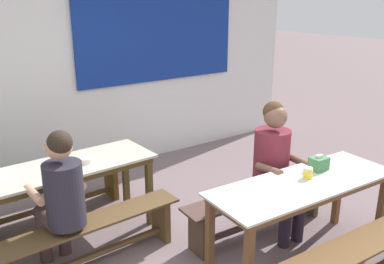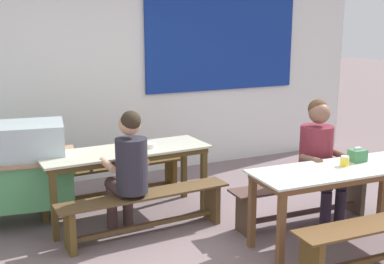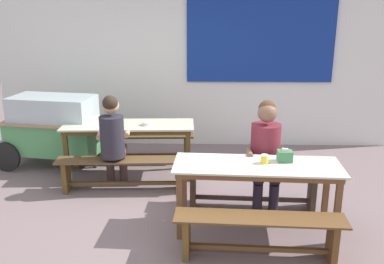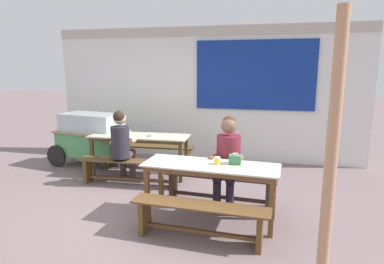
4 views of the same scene
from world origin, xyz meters
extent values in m
plane|color=slate|center=(0.00, 0.00, 0.00)|extent=(40.00, 40.00, 0.00)
cube|color=silver|center=(0.00, 2.74, 1.32)|extent=(6.74, 0.12, 2.64)
cube|color=navy|center=(1.08, 2.65, 1.84)|extent=(2.43, 0.03, 1.42)
cube|color=beige|center=(-0.90, 1.23, 0.75)|extent=(1.86, 0.70, 0.02)
cube|color=#52401E|center=(-0.90, 1.23, 0.71)|extent=(1.77, 0.63, 0.06)
cube|color=#52401E|center=(-0.08, 1.51, 0.34)|extent=(0.06, 0.06, 0.68)
cube|color=#52401E|center=(-0.05, 1.02, 0.34)|extent=(0.06, 0.06, 0.68)
cube|color=#52401E|center=(-1.75, 1.43, 0.34)|extent=(0.06, 0.06, 0.68)
cube|color=#52401E|center=(-1.72, 0.94, 0.34)|extent=(0.06, 0.06, 0.68)
cube|color=silver|center=(0.72, -0.29, 0.76)|extent=(1.78, 0.69, 0.02)
cube|color=brown|center=(0.72, -0.29, 0.72)|extent=(1.70, 0.63, 0.06)
cube|color=brown|center=(1.53, -0.08, 0.34)|extent=(0.06, 0.06, 0.69)
cube|color=brown|center=(1.50, -0.57, 0.34)|extent=(0.06, 0.06, 0.69)
cube|color=brown|center=(-0.06, 0.00, 0.34)|extent=(0.06, 0.06, 0.69)
cube|color=brown|center=(-0.09, -0.49, 0.34)|extent=(0.06, 0.06, 0.69)
cube|color=brown|center=(-0.93, 1.77, 0.43)|extent=(1.86, 0.38, 0.03)
cube|color=brown|center=(-0.12, 1.81, 0.21)|extent=(0.07, 0.25, 0.42)
cube|color=#504219|center=(-1.73, 1.73, 0.21)|extent=(0.07, 0.25, 0.42)
cube|color=brown|center=(-0.93, 1.77, 0.10)|extent=(1.57, 0.12, 0.04)
cube|color=brown|center=(-0.87, 0.68, 0.43)|extent=(1.79, 0.38, 0.02)
cube|color=brown|center=(-0.11, 0.72, 0.21)|extent=(0.07, 0.25, 0.42)
cube|color=brown|center=(-1.64, 0.64, 0.21)|extent=(0.07, 0.25, 0.42)
cube|color=brown|center=(-0.87, 0.68, 0.11)|extent=(1.50, 0.12, 0.04)
cube|color=#4D352F|center=(0.75, 0.26, 0.43)|extent=(1.68, 0.37, 0.02)
cube|color=#463C2D|center=(1.46, 0.23, 0.21)|extent=(0.07, 0.25, 0.42)
cube|color=brown|center=(0.03, 0.30, 0.21)|extent=(0.07, 0.25, 0.42)
cube|color=#4D352F|center=(0.75, 0.26, 0.10)|extent=(1.39, 0.11, 0.04)
cube|color=brown|center=(0.70, -0.83, 0.43)|extent=(1.64, 0.38, 0.02)
cube|color=brown|center=(1.39, -0.87, 0.21)|extent=(0.07, 0.26, 0.42)
cube|color=brown|center=(0.00, -0.80, 0.21)|extent=(0.07, 0.26, 0.42)
cube|color=brown|center=(0.70, -0.83, 0.11)|extent=(1.35, 0.11, 0.04)
cube|color=#4F9C5D|center=(-2.09, 1.58, 0.46)|extent=(1.43, 0.88, 0.48)
cube|color=silver|center=(-2.09, 1.58, 0.89)|extent=(1.28, 0.79, 0.38)
cube|color=#A97C5B|center=(-2.09, 1.58, 0.71)|extent=(1.52, 0.97, 0.02)
cylinder|color=black|center=(-2.64, 2.05, 0.22)|extent=(0.45, 0.12, 0.45)
cylinder|color=black|center=(-2.76, 1.31, 0.22)|extent=(0.45, 0.12, 0.45)
cylinder|color=#333333|center=(-1.49, 1.49, 0.11)|extent=(0.05, 0.05, 0.22)
cylinder|color=#3F3F3F|center=(-1.25, 1.45, 0.60)|extent=(0.14, 0.68, 0.04)
cylinder|color=#271E2D|center=(0.77, -0.07, 0.22)|extent=(0.11, 0.11, 0.44)
cylinder|color=#271E2D|center=(0.95, -0.08, 0.22)|extent=(0.11, 0.11, 0.44)
cylinder|color=#271E2D|center=(0.78, 0.10, 0.49)|extent=(0.15, 0.37, 0.13)
cylinder|color=#271E2D|center=(0.96, 0.09, 0.49)|extent=(0.15, 0.37, 0.13)
cylinder|color=maroon|center=(0.88, 0.26, 0.77)|extent=(0.35, 0.35, 0.57)
sphere|color=brown|center=(0.88, 0.24, 1.19)|extent=(0.22, 0.22, 0.22)
sphere|color=#4C331E|center=(0.88, 0.27, 1.23)|extent=(0.20, 0.20, 0.20)
cylinder|color=brown|center=(0.68, 0.09, 0.75)|extent=(0.09, 0.31, 0.10)
cylinder|color=brown|center=(1.06, 0.07, 0.75)|extent=(0.09, 0.30, 0.08)
cylinder|color=#4E3735|center=(-0.96, 1.01, 0.22)|extent=(0.11, 0.11, 0.44)
cylinder|color=#4E3735|center=(-1.14, 0.99, 0.22)|extent=(0.11, 0.11, 0.44)
cylinder|color=#4E3735|center=(-0.94, 0.85, 0.49)|extent=(0.17, 0.38, 0.13)
cylinder|color=#4E3735|center=(-1.12, 0.83, 0.49)|extent=(0.17, 0.38, 0.13)
cylinder|color=#282630|center=(-1.01, 0.67, 0.75)|extent=(0.31, 0.31, 0.54)
sphere|color=tan|center=(-1.02, 0.69, 1.16)|extent=(0.21, 0.21, 0.21)
sphere|color=#2D2319|center=(-1.01, 0.66, 1.19)|extent=(0.20, 0.20, 0.20)
cylinder|color=tan|center=(-0.86, 0.87, 0.74)|extent=(0.10, 0.31, 0.10)
cylinder|color=tan|center=(-1.21, 0.83, 0.74)|extent=(0.10, 0.31, 0.09)
cube|color=#41804F|center=(1.02, -0.19, 0.82)|extent=(0.15, 0.12, 0.12)
cube|color=white|center=(1.02, -0.19, 0.90)|extent=(0.06, 0.04, 0.02)
cylinder|color=yellow|center=(0.80, -0.25, 0.81)|extent=(0.08, 0.08, 0.08)
cylinder|color=white|center=(0.80, -0.25, 0.85)|extent=(0.07, 0.07, 0.02)
cylinder|color=silver|center=(-0.64, 1.18, 0.79)|extent=(0.13, 0.13, 0.05)
camera|label=1|loc=(-1.90, -2.35, 2.26)|focal=38.80mm
camera|label=2|loc=(-2.39, -3.57, 2.09)|focal=44.73mm
camera|label=3|loc=(0.16, -4.40, 2.35)|focal=39.13mm
camera|label=4|loc=(1.46, -4.31, 2.00)|focal=30.78mm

